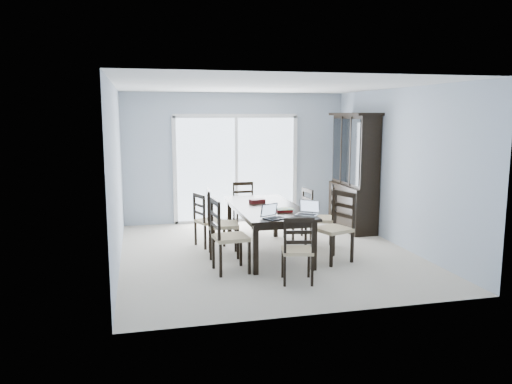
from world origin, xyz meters
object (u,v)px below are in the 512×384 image
chair_right_near (338,219)px  cell_phone (290,217)px  chair_right_mid (325,210)px  game_box (257,201)px  chair_right_far (302,208)px  chair_left_mid (216,216)px  chair_end_near (298,243)px  chair_left_far (205,214)px  laptop_dark (275,215)px  dining_table (267,211)px  chair_left_near (224,228)px  chair_end_far (244,201)px  laptop_silver (307,212)px  hot_tub (209,188)px  china_hutch (354,173)px

chair_right_near → cell_phone: 0.89m
chair_right_mid → game_box: size_ratio=4.92×
chair_right_far → cell_phone: chair_right_far is taller
chair_left_mid → cell_phone: bearing=50.1°
chair_right_mid → chair_end_near: size_ratio=1.16×
chair_right_mid → chair_left_far: bearing=93.4°
chair_left_mid → laptop_dark: (0.67, -0.94, 0.16)m
game_box → dining_table: bearing=-75.8°
chair_left_near → cell_phone: (0.92, -0.11, 0.12)m
chair_end_far → chair_end_near: bearing=91.8°
chair_right_near → laptop_dark: 1.11m
chair_left_near → chair_left_mid: (0.03, 0.81, 0.01)m
chair_right_mid → laptop_silver: (-0.61, -0.85, 0.16)m
chair_right_mid → chair_end_near: (-0.97, -1.56, -0.09)m
dining_table → hot_tub: hot_tub is taller
chair_right_near → cell_phone: chair_right_near is taller
chair_left_far → chair_right_far: size_ratio=1.01×
china_hutch → chair_right_far: bearing=-157.1°
hot_tub → chair_left_mid: bearing=-96.0°
chair_end_near → hot_tub: 5.09m
chair_end_near → laptop_silver: size_ratio=2.79×
chair_right_far → hot_tub: bearing=15.6°
game_box → hot_tub: hot_tub is taller
china_hutch → chair_end_far: bearing=171.1°
chair_left_near → cell_phone: bearing=77.8°
chair_end_far → cell_phone: bearing=93.7°
chair_left_near → laptop_dark: bearing=74.7°
dining_table → chair_end_near: size_ratio=2.12×
chair_left_far → chair_right_near: 2.22m
laptop_silver → hot_tub: 4.44m
chair_right_mid → chair_right_far: size_ratio=1.18×
dining_table → laptop_silver: 0.89m
chair_right_mid → game_box: bearing=95.9°
chair_left_far → game_box: (0.82, -0.29, 0.23)m
chair_left_far → laptop_silver: size_ratio=2.78×
chair_right_far → laptop_silver: size_ratio=2.75×
chair_left_mid → chair_left_far: size_ratio=1.17×
chair_left_mid → china_hutch: bearing=119.9°
china_hutch → dining_table: bearing=-148.3°
dining_table → chair_right_mid: chair_right_mid is taller
dining_table → game_box: game_box is taller
laptop_silver → chair_left_mid: bearing=-178.4°
chair_left_far → hot_tub: size_ratio=0.46×
chair_right_near → chair_end_near: size_ratio=1.16×
laptop_dark → chair_right_far: bearing=32.9°
chair_left_far → hot_tub: (0.48, 2.95, -0.02)m
china_hutch → laptop_silver: (-1.64, -2.05, -0.27)m
china_hutch → chair_right_near: (-1.09, -1.88, -0.44)m
chair_left_far → chair_left_near: bearing=-16.7°
chair_left_near → chair_right_near: chair_right_near is taller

